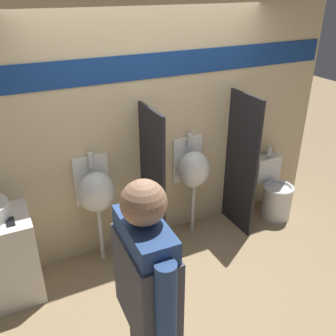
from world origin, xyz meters
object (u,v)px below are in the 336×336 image
(toilet, at_px, (274,193))
(person_in_vest, at_px, (147,299))
(urinal_near_counter, at_px, (96,192))
(urinal_far, at_px, (193,169))
(cell_phone, at_px, (10,222))

(toilet, bearing_deg, person_in_vest, -146.92)
(urinal_near_counter, xyz_separation_m, urinal_far, (1.11, 0.00, 0.00))
(cell_phone, bearing_deg, person_in_vest, -67.38)
(cell_phone, xyz_separation_m, toilet, (3.03, 0.08, -0.55))
(cell_phone, height_order, urinal_far, urinal_far)
(urinal_near_counter, bearing_deg, person_in_vest, -96.53)
(cell_phone, relative_size, urinal_far, 0.12)
(person_in_vest, bearing_deg, urinal_near_counter, -4.79)
(urinal_far, relative_size, person_in_vest, 0.66)
(urinal_near_counter, distance_m, toilet, 2.28)
(urinal_far, distance_m, toilet, 1.23)
(toilet, distance_m, person_in_vest, 2.98)
(cell_phone, bearing_deg, urinal_far, 6.57)
(urinal_far, height_order, person_in_vest, person_in_vest)
(urinal_far, height_order, toilet, urinal_far)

